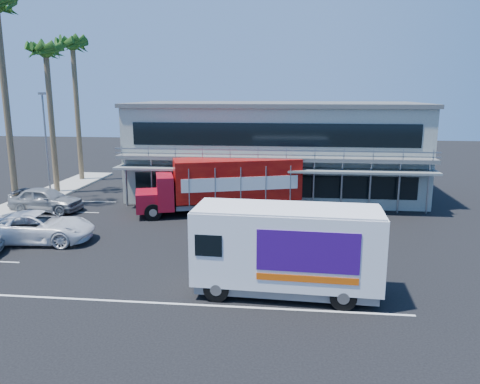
# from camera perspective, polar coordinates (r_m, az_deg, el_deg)

# --- Properties ---
(ground) EXTENTS (120.00, 120.00, 0.00)m
(ground) POSITION_cam_1_polar(r_m,az_deg,el_deg) (24.37, -4.22, -7.38)
(ground) COLOR black
(ground) RESTS_ON ground
(building) EXTENTS (22.40, 12.00, 7.30)m
(building) POSITION_cam_1_polar(r_m,az_deg,el_deg) (37.80, 4.31, 5.30)
(building) COLOR gray
(building) RESTS_ON ground
(curb_strip) EXTENTS (3.00, 32.00, 0.16)m
(curb_strip) POSITION_cam_1_polar(r_m,az_deg,el_deg) (35.39, -26.97, -2.36)
(curb_strip) COLOR #A5A399
(curb_strip) RESTS_ON ground
(palm_e) EXTENTS (2.80, 2.80, 12.25)m
(palm_e) POSITION_cam_1_polar(r_m,az_deg,el_deg) (40.39, -22.54, 14.71)
(palm_e) COLOR brown
(palm_e) RESTS_ON ground
(palm_f) EXTENTS (2.80, 2.80, 13.25)m
(palm_f) POSITION_cam_1_polar(r_m,az_deg,el_deg) (45.53, -19.69, 15.66)
(palm_f) COLOR brown
(palm_f) RESTS_ON ground
(light_pole_far) EXTENTS (0.50, 0.25, 8.09)m
(light_pole_far) POSITION_cam_1_polar(r_m,az_deg,el_deg) (38.49, -22.57, 5.80)
(light_pole_far) COLOR gray
(light_pole_far) RESTS_ON ground
(red_truck) EXTENTS (11.25, 5.71, 3.70)m
(red_truck) POSITION_cam_1_polar(r_m,az_deg,el_deg) (31.74, -1.73, 1.06)
(red_truck) COLOR maroon
(red_truck) RESTS_ON ground
(white_van) EXTENTS (7.57, 2.90, 3.64)m
(white_van) POSITION_cam_1_polar(r_m,az_deg,el_deg) (19.04, 5.68, -6.91)
(white_van) COLOR white
(white_van) RESTS_ON ground
(parked_car_c) EXTENTS (6.26, 3.32, 1.68)m
(parked_car_c) POSITION_cam_1_polar(r_m,az_deg,el_deg) (28.09, -23.41, -3.94)
(parked_car_c) COLOR white
(parked_car_c) RESTS_ON ground
(parked_car_d) EXTENTS (5.01, 2.51, 1.40)m
(parked_car_d) POSITION_cam_1_polar(r_m,az_deg,el_deg) (35.31, -22.26, -0.93)
(parked_car_d) COLOR #2C313B
(parked_car_d) RESTS_ON ground
(parked_car_e) EXTENTS (5.17, 2.47, 1.70)m
(parked_car_e) POSITION_cam_1_polar(r_m,az_deg,el_deg) (34.93, -22.59, -0.84)
(parked_car_e) COLOR gray
(parked_car_e) RESTS_ON ground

